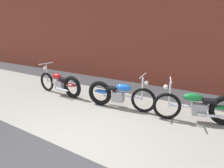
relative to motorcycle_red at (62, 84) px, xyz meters
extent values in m
plane|color=#38383A|center=(2.54, -2.18, -0.40)|extent=(80.00, 80.00, 0.00)
cube|color=gray|center=(2.54, -0.43, -0.40)|extent=(36.00, 3.50, 0.01)
cube|color=brown|center=(2.54, 3.02, 2.54)|extent=(36.00, 0.50, 5.87)
torus|color=black|center=(-0.81, 0.04, -0.06)|extent=(0.68, 0.11, 0.68)
torus|color=black|center=(0.49, -0.02, -0.03)|extent=(0.74, 0.17, 0.73)
cylinder|color=silver|center=(-0.16, 0.01, -0.02)|extent=(1.24, 0.12, 0.06)
cube|color=#99999E|center=(-0.08, 0.01, -0.06)|extent=(0.33, 0.24, 0.28)
ellipsoid|color=red|center=(-0.24, 0.01, 0.22)|extent=(0.45, 0.21, 0.20)
ellipsoid|color=red|center=(0.44, -0.02, 0.03)|extent=(0.45, 0.20, 0.10)
cube|color=black|center=(0.12, 0.00, 0.16)|extent=(0.29, 0.21, 0.08)
cylinder|color=silver|center=(-0.77, 0.04, 0.25)|extent=(0.05, 0.05, 0.62)
cylinder|color=silver|center=(-0.77, 0.04, 0.61)|extent=(0.06, 0.58, 0.03)
sphere|color=white|center=(-0.87, 0.04, 0.43)|extent=(0.11, 0.11, 0.11)
cylinder|color=silver|center=(0.16, -0.16, -0.14)|extent=(0.55, 0.09, 0.06)
torus|color=black|center=(2.90, 0.14, -0.06)|extent=(0.68, 0.18, 0.68)
torus|color=black|center=(1.61, -0.05, -0.03)|extent=(0.74, 0.24, 0.73)
cylinder|color=silver|center=(2.26, 0.05, -0.02)|extent=(1.23, 0.24, 0.06)
cube|color=#99999E|center=(2.18, 0.03, -0.06)|extent=(0.35, 0.27, 0.28)
ellipsoid|color=blue|center=(2.34, 0.06, 0.22)|extent=(0.46, 0.25, 0.20)
ellipsoid|color=blue|center=(1.66, -0.04, 0.03)|extent=(0.46, 0.24, 0.10)
cube|color=black|center=(1.98, 0.00, 0.16)|extent=(0.31, 0.24, 0.08)
cylinder|color=silver|center=(2.86, 0.14, 0.25)|extent=(0.05, 0.05, 0.62)
cylinder|color=silver|center=(2.86, 0.14, 0.61)|extent=(0.12, 0.58, 0.03)
sphere|color=white|center=(2.96, 0.15, 0.43)|extent=(0.11, 0.11, 0.11)
cylinder|color=silver|center=(1.92, 0.15, -0.14)|extent=(0.55, 0.14, 0.06)
torus|color=black|center=(3.55, 0.07, -0.06)|extent=(0.67, 0.29, 0.68)
cylinder|color=silver|center=(4.17, 0.28, -0.02)|extent=(1.19, 0.44, 0.06)
cube|color=#99999E|center=(4.24, 0.30, -0.06)|extent=(0.37, 0.31, 0.28)
ellipsoid|color=#197A38|center=(4.09, 0.25, 0.22)|extent=(0.48, 0.32, 0.20)
ellipsoid|color=#197A38|center=(4.74, 0.47, 0.03)|extent=(0.47, 0.31, 0.10)
cube|color=black|center=(4.43, 0.36, 0.16)|extent=(0.33, 0.28, 0.08)
cylinder|color=silver|center=(3.59, 0.08, 0.25)|extent=(0.06, 0.06, 0.62)
cylinder|color=silver|center=(3.59, 0.08, 0.61)|extent=(0.21, 0.56, 0.03)
sphere|color=white|center=(3.49, 0.05, 0.43)|extent=(0.11, 0.11, 0.11)
cylinder|color=silver|center=(4.52, 0.23, -0.14)|extent=(0.54, 0.23, 0.06)
camera|label=1|loc=(4.74, -4.33, 1.73)|focal=30.66mm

